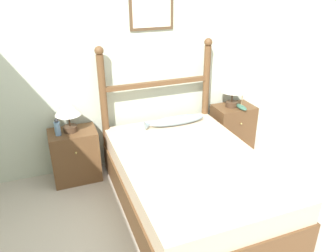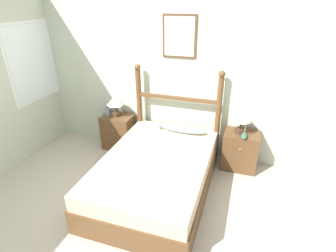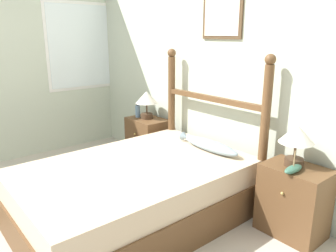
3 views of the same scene
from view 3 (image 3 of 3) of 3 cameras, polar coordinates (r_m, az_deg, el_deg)
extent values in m
plane|color=#B7AD9E|center=(2.90, -18.16, -18.28)|extent=(16.00, 16.00, 0.00)
cube|color=beige|center=(3.42, 8.07, 10.43)|extent=(6.40, 0.06, 2.55)
cube|color=#4C3823|center=(3.31, 9.48, 19.73)|extent=(0.48, 0.02, 0.58)
cube|color=beige|center=(3.30, 9.34, 19.75)|extent=(0.42, 0.01, 0.52)
cube|color=white|center=(4.87, -14.55, 13.28)|extent=(0.01, 1.07, 1.19)
cube|color=white|center=(4.86, -14.51, 13.28)|extent=(0.01, 0.99, 1.11)
cube|color=brown|center=(2.96, -5.67, -13.18)|extent=(1.32, 1.96, 0.31)
cube|color=#CCB293|center=(2.85, -5.81, -8.65)|extent=(1.28, 1.92, 0.21)
cylinder|color=brown|center=(3.77, 0.62, 1.75)|extent=(0.08, 0.08, 1.34)
sphere|color=brown|center=(3.66, 0.65, 12.61)|extent=(0.09, 0.09, 0.09)
cylinder|color=brown|center=(2.97, 16.29, -2.77)|extent=(0.08, 0.08, 1.34)
sphere|color=brown|center=(2.84, 17.40, 10.99)|extent=(0.09, 0.09, 0.09)
cube|color=brown|center=(3.27, 7.70, 4.74)|extent=(1.24, 0.06, 0.05)
cube|color=brown|center=(4.11, -3.62, -2.64)|extent=(0.50, 0.35, 0.58)
sphere|color=tan|center=(3.97, -5.80, -1.42)|extent=(0.02, 0.02, 0.02)
cube|color=brown|center=(2.88, 20.99, -12.08)|extent=(0.50, 0.35, 0.58)
sphere|color=tan|center=(2.68, 19.26, -11.03)|extent=(0.02, 0.02, 0.02)
cylinder|color=#422D1E|center=(4.03, -3.70, 1.76)|extent=(0.15, 0.15, 0.06)
cylinder|color=#422D1E|center=(4.01, -3.72, 3.10)|extent=(0.02, 0.02, 0.13)
cone|color=beige|center=(3.98, -3.76, 5.01)|extent=(0.27, 0.27, 0.14)
cylinder|color=#422D1E|center=(2.78, 21.06, -5.87)|extent=(0.15, 0.15, 0.06)
cylinder|color=#422D1E|center=(2.74, 21.26, -3.99)|extent=(0.02, 0.02, 0.13)
cone|color=beige|center=(2.70, 21.54, -1.27)|extent=(0.27, 0.27, 0.14)
cylinder|color=#668CB2|center=(4.10, -5.29, 2.56)|extent=(0.06, 0.06, 0.15)
sphere|color=#333338|center=(4.08, -5.33, 3.80)|extent=(0.04, 0.04, 0.04)
ellipsoid|color=#386651|center=(2.65, 20.98, -7.02)|extent=(0.08, 0.21, 0.05)
cylinder|color=#997F56|center=(2.62, 21.16, -5.28)|extent=(0.01, 0.01, 0.12)
ellipsoid|color=#8499A3|center=(3.13, 7.36, -3.41)|extent=(0.66, 0.16, 0.10)
cone|color=#8499A3|center=(3.36, 2.95, -1.90)|extent=(0.06, 0.09, 0.09)
camera|label=1|loc=(3.51, -58.83, 16.72)|focal=35.00mm
camera|label=2|loc=(1.81, -91.26, 24.62)|focal=28.00mm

